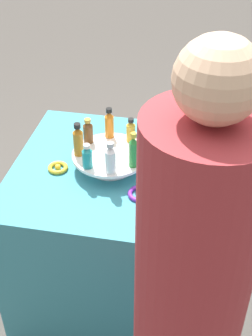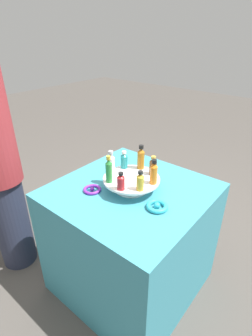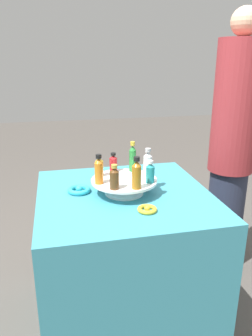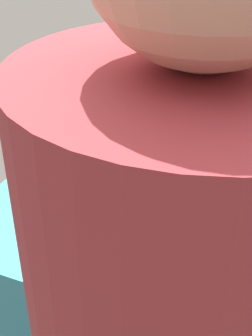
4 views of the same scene
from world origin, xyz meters
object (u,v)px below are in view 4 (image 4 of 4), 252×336
display_stand (126,188)px  ribbon_bow_purple (156,242)px  ribbon_bow_gold (56,193)px  bottle_orange (132,142)px  bottle_amber (83,158)px  bottle_green (153,180)px  bottle_clear (118,187)px  bottle_gold (159,154)px  bottle_teal (89,181)px  bottle_red (169,172)px  ribbon_bow_teal (166,168)px  bottle_brown (102,149)px

display_stand → ribbon_bow_purple: size_ratio=3.15×
display_stand → ribbon_bow_gold: (0.21, 0.05, -0.04)m
bottle_orange → bottle_amber: bottle_amber is taller
display_stand → ribbon_bow_purple: (-0.15, 0.15, -0.04)m
display_stand → bottle_green: size_ratio=2.05×
bottle_orange → ribbon_bow_gold: (0.18, 0.17, -0.12)m
bottle_clear → bottle_green: size_ratio=0.89×
bottle_orange → bottle_amber: size_ratio=0.95×
display_stand → ribbon_bow_purple: bearing=134.5°
bottle_gold → bottle_teal: bottle_gold is taller
display_stand → bottle_gold: (-0.07, -0.11, 0.07)m
bottle_red → bottle_orange: bottle_orange is taller
bottle_amber → ribbon_bow_teal: (-0.18, -0.24, -0.12)m
ribbon_bow_teal → ribbon_bow_gold: size_ratio=1.32×
bottle_red → ribbon_bow_purple: size_ratio=0.97×
bottle_orange → ribbon_bow_gold: bearing=44.3°
bottle_red → bottle_orange: 0.18m
bottle_red → bottle_teal: 0.23m
bottle_gold → ribbon_bow_teal: bottle_gold is taller
bottle_clear → bottle_brown: (0.13, -0.19, -0.01)m
bottle_brown → bottle_amber: bottle_amber is taller
ribbon_bow_teal → bottle_brown: bearing=41.0°
display_stand → bottle_amber: bottle_amber is taller
bottle_red → bottle_amber: bearing=13.4°
bottle_clear → bottle_teal: 0.10m
bottle_brown → ribbon_bow_teal: 0.24m
display_stand → bottle_gold: bottle_gold is taller
bottle_gold → ribbon_bow_gold: bottle_gold is taller
bottle_red → bottle_gold: 0.10m
bottle_green → bottle_gold: bearing=-76.6°
bottle_red → ribbon_bow_teal: bottle_red is taller
bottle_gold → bottle_teal: size_ratio=1.02×
bottle_orange → bottle_amber: 0.18m
bottle_clear → ribbon_bow_purple: (-0.12, 0.03, -0.12)m
bottle_red → bottle_brown: size_ratio=0.87×
bottle_green → ribbon_bow_gold: 0.34m
bottle_orange → ribbon_bow_purple: bottle_orange is taller
bottle_orange → ribbon_bow_teal: bottle_orange is taller
display_stand → ribbon_bow_purple: display_stand is taller
bottle_red → bottle_amber: 0.25m
bottle_clear → bottle_brown: bearing=-54.1°
bottle_clear → ribbon_bow_teal: size_ratio=1.23×
bottle_amber → ribbon_bow_teal: bottle_amber is taller
ribbon_bow_gold → ribbon_bow_purple: (-0.36, 0.10, -0.00)m
ribbon_bow_purple → bottle_orange: bearing=-56.8°
bottle_gold → ribbon_bow_gold: size_ratio=1.28×
bottle_amber → ribbon_bow_gold: bearing=16.1°
bottle_teal → bottle_amber: bearing=-54.1°
bottle_green → bottle_red: bottle_green is taller
bottle_green → bottle_teal: bottle_green is taller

